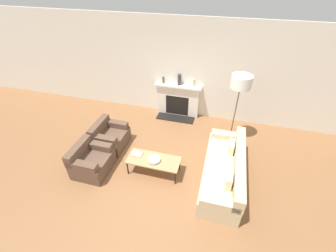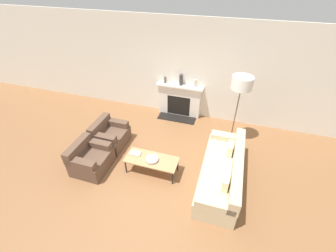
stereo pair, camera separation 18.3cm
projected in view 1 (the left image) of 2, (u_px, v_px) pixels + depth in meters
The scene contains 13 objects.
ground_plane at pixel (156, 172), 5.25m from camera, with size 18.00×18.00×0.00m, color brown.
wall_back at pixel (183, 70), 6.52m from camera, with size 18.00×0.06×2.90m.
fireplace at pixel (178, 100), 6.99m from camera, with size 1.42×0.59×1.02m.
couch at pixel (225, 170), 4.92m from camera, with size 0.81×2.22×0.74m.
armchair_near at pixel (91, 161), 5.16m from camera, with size 0.76×0.85×0.69m.
armchair_far at pixel (109, 137), 5.88m from camera, with size 0.76×0.85×0.69m.
coffee_table at pixel (154, 160), 5.06m from camera, with size 1.20×0.51×0.39m.
bowl at pixel (154, 160), 4.99m from camera, with size 0.28×0.28×0.06m.
book at pixel (137, 154), 5.17m from camera, with size 0.28×0.18×0.02m.
floor_lamp at pixel (241, 84), 5.31m from camera, with size 0.50×0.50×1.86m.
mantel_vase_left at pixel (163, 80), 6.73m from camera, with size 0.07×0.07×0.20m.
mantel_vase_center_left at pixel (179, 80), 6.58m from camera, with size 0.10×0.10×0.34m.
mantel_vase_center_right at pixel (194, 83), 6.52m from camera, with size 0.08×0.08×0.23m.
Camera 1 is at (1.23, -3.40, 3.97)m, focal length 24.00 mm.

